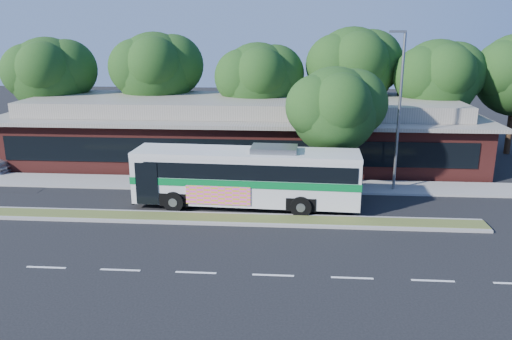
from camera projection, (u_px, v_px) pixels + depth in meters
The scene contains 12 objects.
ground at pixel (215, 224), 24.12m from camera, with size 120.00×120.00×0.00m, color black.
median_strip at pixel (217, 219), 24.68m from camera, with size 26.00×1.10×0.15m, color #525825.
sidewalk at pixel (231, 184), 30.25m from camera, with size 44.00×2.60×0.12m, color gray.
plaza_building at pixel (242, 130), 36.02m from camera, with size 33.20×11.20×4.45m.
lamp_post at pixel (399, 107), 27.89m from camera, with size 0.93×0.18×9.07m.
tree_bg_a at pixel (55, 74), 38.11m from camera, with size 6.47×5.80×8.63m.
tree_bg_b at pixel (161, 70), 38.43m from camera, with size 6.69×6.00×9.00m.
tree_bg_c at pixel (263, 79), 37.05m from camera, with size 6.24×5.60×8.26m.
tree_bg_d at pixel (358, 67), 37.31m from camera, with size 6.91×6.20×9.37m.
tree_bg_e at pixel (442, 78), 36.10m from camera, with size 6.47×5.80×8.50m.
transit_bus at pixel (247, 173), 26.14m from camera, with size 11.91×3.14×3.31m.
sidewalk_tree at pixel (341, 108), 28.46m from camera, with size 5.56×4.99×7.14m.
Camera 1 is at (3.61, -22.31, 9.04)m, focal length 35.00 mm.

